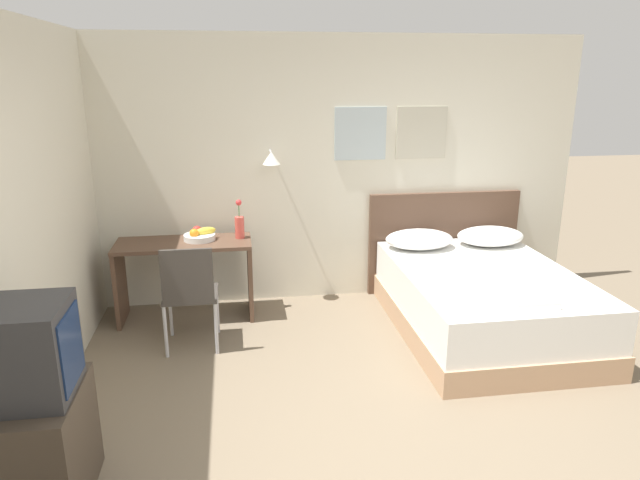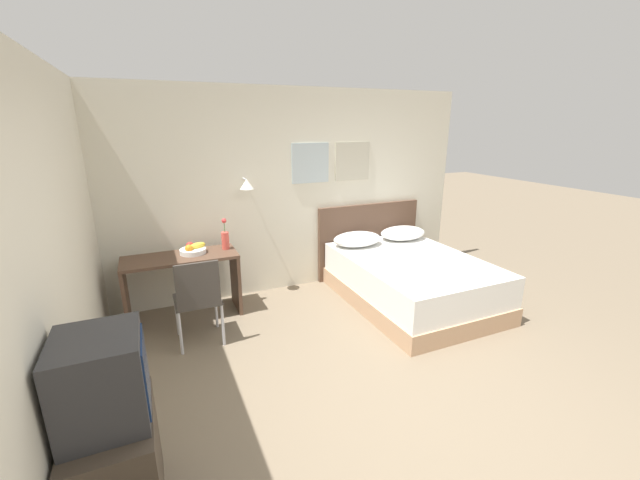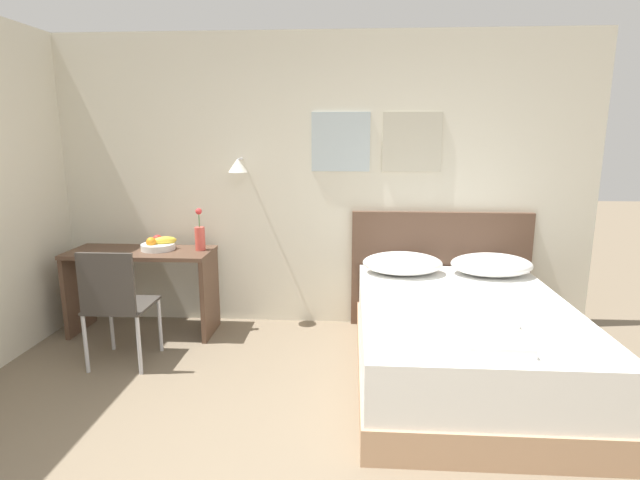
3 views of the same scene
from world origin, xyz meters
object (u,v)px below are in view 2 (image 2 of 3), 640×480
at_px(headboard, 369,240).
at_px(television, 102,380).
at_px(desk, 182,275).
at_px(desk_chair, 198,296).
at_px(tv_stand, 118,468).
at_px(fruit_bowl, 193,249).
at_px(flower_vase, 225,239).
at_px(pillow_left, 357,239).
at_px(folded_towel_mid_bed, 457,277).
at_px(folded_towel_near_foot, 434,263).
at_px(bed, 411,280).
at_px(pillow_right, 403,233).

bearing_deg(headboard, television, -139.92).
relative_size(desk, desk_chair, 1.34).
distance_m(desk_chair, television, 1.87).
relative_size(desk, television, 2.48).
bearing_deg(television, tv_stand, 180.00).
bearing_deg(fruit_bowl, flower_vase, 0.96).
distance_m(pillow_left, television, 3.78).
xyz_separation_m(desk_chair, tv_stand, (-0.68, -1.71, -0.22)).
xyz_separation_m(pillow_left, television, (-2.89, -2.43, 0.24)).
height_order(folded_towel_mid_bed, desk_chair, desk_chair).
bearing_deg(television, folded_towel_near_foot, 22.26).
height_order(fruit_bowl, tv_stand, fruit_bowl).
distance_m(bed, desk_chair, 2.61).
bearing_deg(television, pillow_left, 40.09).
bearing_deg(flower_vase, pillow_left, -1.07).
relative_size(folded_towel_near_foot, desk_chair, 0.36).
height_order(pillow_left, folded_towel_mid_bed, pillow_left).
bearing_deg(bed, pillow_left, 116.47).
bearing_deg(folded_towel_near_foot, desk, 159.07).
bearing_deg(pillow_right, television, -146.27).
bearing_deg(pillow_right, pillow_left, 180.00).
height_order(headboard, desk_chair, headboard).
xyz_separation_m(headboard, flower_vase, (-2.15, -0.28, 0.35)).
distance_m(folded_towel_mid_bed, fruit_bowl, 2.97).
relative_size(headboard, pillow_right, 2.38).
xyz_separation_m(bed, tv_stand, (-3.27, -1.68, 0.04)).
height_order(folded_towel_mid_bed, tv_stand, tv_stand).
bearing_deg(pillow_right, folded_towel_near_foot, -106.32).
relative_size(headboard, pillow_left, 2.38).
bearing_deg(desk_chair, tv_stand, -111.59).
height_order(pillow_left, pillow_right, same).
height_order(desk, tv_stand, desk).
relative_size(headboard, desk, 1.29).
bearing_deg(folded_towel_near_foot, television, -157.74).
relative_size(pillow_right, folded_towel_mid_bed, 1.93).
relative_size(bed, fruit_bowl, 6.67).
distance_m(bed, desk, 2.79).
height_order(pillow_right, desk_chair, desk_chair).
relative_size(folded_towel_mid_bed, tv_stand, 0.53).
xyz_separation_m(bed, fruit_bowl, (-2.53, 0.78, 0.52)).
bearing_deg(pillow_right, fruit_bowl, 179.47).
distance_m(bed, television, 3.72).
xyz_separation_m(headboard, pillow_left, (-0.38, -0.32, 0.14)).
bearing_deg(desk_chair, fruit_bowl, 85.23).
bearing_deg(television, fruit_bowl, 73.34).
height_order(desk, television, television).
height_order(desk, desk_chair, desk_chair).
bearing_deg(folded_towel_mid_bed, pillow_left, 103.99).
distance_m(headboard, flower_vase, 2.20).
bearing_deg(television, pillow_right, 33.73).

